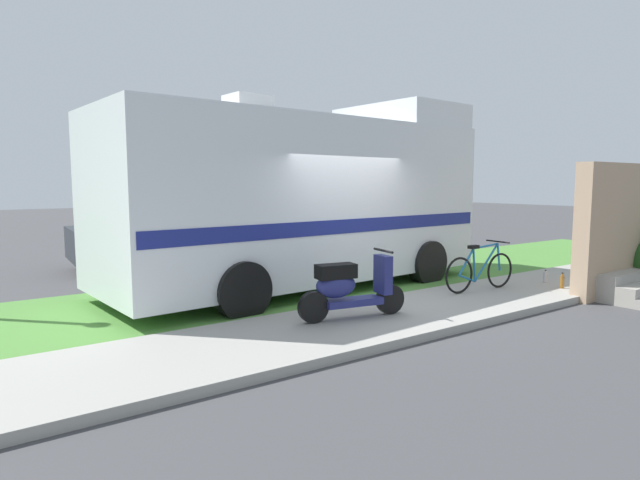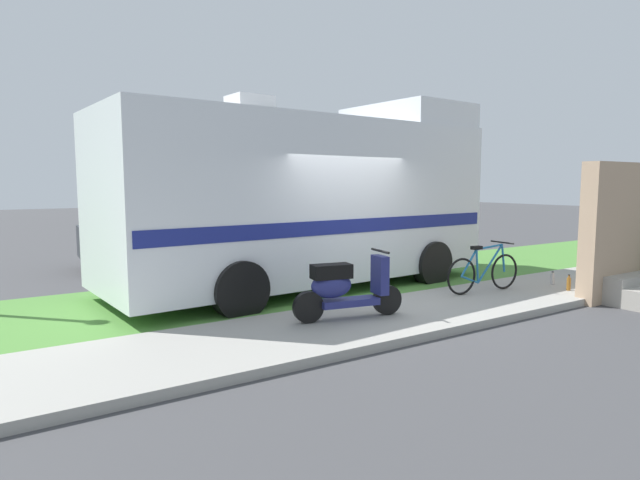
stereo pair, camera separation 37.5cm
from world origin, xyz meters
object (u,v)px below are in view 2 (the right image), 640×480
at_px(motorhome_rv, 307,198).
at_px(scooter, 345,287).
at_px(pickup_truck_far, 214,217).
at_px(pickup_truck_near, 217,226).
at_px(bottle_spare, 569,284).
at_px(bottle_green, 552,279).
at_px(bicycle, 484,271).

xyz_separation_m(motorhome_rv, scooter, (-0.98, -2.60, -1.18)).
bearing_deg(motorhome_rv, scooter, -110.61).
bearing_deg(pickup_truck_far, scooter, -101.73).
height_order(pickup_truck_near, bottle_spare, pickup_truck_near).
bearing_deg(bottle_green, motorhome_rv, 145.06).
relative_size(pickup_truck_far, bottle_green, 21.24).
bearing_deg(motorhome_rv, pickup_truck_near, 91.68).
xyz_separation_m(bicycle, pickup_truck_far, (-1.06, 9.91, 0.47)).
xyz_separation_m(pickup_truck_near, pickup_truck_far, (1.24, 3.29, 0.00)).
bearing_deg(pickup_truck_far, motorhome_rv, -98.49).
bearing_deg(bottle_green, pickup_truck_near, 119.96).
bearing_deg(bottle_green, scooter, 178.95).
height_order(motorhome_rv, bottle_green, motorhome_rv).
relative_size(bicycle, bottle_green, 6.75).
bearing_deg(bicycle, motorhome_rv, 131.84).
xyz_separation_m(scooter, bottle_green, (4.82, -0.09, -0.35)).
relative_size(pickup_truck_near, bottle_spare, 18.49).
relative_size(bottle_green, bottle_spare, 0.85).
height_order(motorhome_rv, scooter, motorhome_rv).
bearing_deg(bicycle, bottle_green, -8.79).
bearing_deg(bicycle, bottle_spare, -28.39).
bearing_deg(bicycle, pickup_truck_near, 109.12).
relative_size(motorhome_rv, bottle_green, 30.13).
xyz_separation_m(scooter, pickup_truck_near, (0.85, 6.79, 0.38)).
height_order(scooter, pickup_truck_far, pickup_truck_far).
height_order(bicycle, pickup_truck_far, pickup_truck_far).
relative_size(scooter, pickup_truck_far, 0.31).
height_order(pickup_truck_far, bottle_spare, pickup_truck_far).
bearing_deg(scooter, pickup_truck_near, 82.83).
bearing_deg(pickup_truck_near, pickup_truck_far, 69.34).
distance_m(pickup_truck_far, bottle_spare, 10.97).
bearing_deg(bottle_green, bottle_spare, -118.74).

